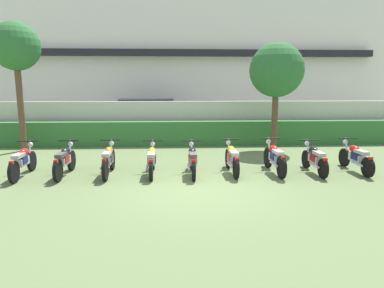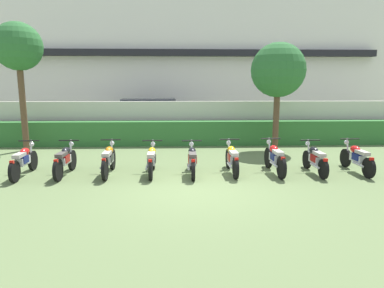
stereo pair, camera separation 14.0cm
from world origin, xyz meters
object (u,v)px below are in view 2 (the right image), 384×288
Objects in this scene: motorcycle_in_row_6 at (275,158)px; parked_car at (152,117)px; motorcycle_in_row_0 at (24,161)px; motorcycle_in_row_3 at (152,160)px; motorcycle_in_row_5 at (232,158)px; tree_near_inspector at (18,48)px; tree_far_side at (278,71)px; motorcycle_in_row_1 at (65,160)px; motorcycle_in_row_7 at (315,159)px; motorcycle_in_row_2 at (109,159)px; motorcycle_in_row_8 at (357,158)px; motorcycle_in_row_4 at (192,160)px.

parked_car is at bearing 26.92° from motorcycle_in_row_6.
motorcycle_in_row_3 is at bearing -93.11° from motorcycle_in_row_0.
parked_car is 8.36m from motorcycle_in_row_5.
tree_far_side is (10.00, -0.19, -0.83)m from tree_near_inspector.
motorcycle_in_row_6 is at bearing -90.15° from motorcycle_in_row_1.
motorcycle_in_row_7 is (5.40, -7.92, -0.50)m from parked_car.
motorcycle_in_row_5 is (2.96, -7.80, -0.49)m from parked_car.
motorcycle_in_row_1 reaches higher than motorcycle_in_row_0.
motorcycle_in_row_3 is (5.32, -3.91, -3.52)m from tree_near_inspector.
motorcycle_in_row_7 is (7.27, -0.05, -0.02)m from motorcycle_in_row_1.
motorcycle_in_row_2 is at bearing 88.47° from motorcycle_in_row_6.
tree_far_side is 5.10m from motorcycle_in_row_5.
tree_near_inspector is 1.17× the size of tree_far_side.
parked_car is 8.46m from motorcycle_in_row_0.
motorcycle_in_row_4 is at bearing 91.16° from motorcycle_in_row_8.
motorcycle_in_row_0 is at bearing 89.29° from motorcycle_in_row_4.
motorcycle_in_row_1 is (2.83, -3.91, -3.51)m from tree_near_inspector.
motorcycle_in_row_7 is (3.62, 0.02, -0.01)m from motorcycle_in_row_4.
motorcycle_in_row_3 is at bearing -36.30° from tree_near_inspector.
motorcycle_in_row_0 reaches higher than motorcycle_in_row_3.
motorcycle_in_row_1 is 2.49m from motorcycle_in_row_3.
parked_car is 6.85m from tree_near_inspector.
motorcycle_in_row_4 is at bearing 95.33° from motorcycle_in_row_5.
tree_near_inspector is at bearing 52.53° from motorcycle_in_row_3.
motorcycle_in_row_8 is (8.57, 0.03, -0.01)m from motorcycle_in_row_1.
motorcycle_in_row_0 is 3.65m from motorcycle_in_row_3.
motorcycle_in_row_8 is (4.92, 0.10, -0.00)m from motorcycle_in_row_4.
motorcycle_in_row_5 is (1.17, 0.13, 0.00)m from motorcycle_in_row_4.
parked_car reaches higher than motorcycle_in_row_4.
motorcycle_in_row_5 is (5.99, 0.08, -0.00)m from motorcycle_in_row_0.
motorcycle_in_row_6 is (2.44, 0.09, 0.02)m from motorcycle_in_row_4.
motorcycle_in_row_4 is at bearing -94.01° from motorcycle_in_row_0.
parked_car reaches higher than motorcycle_in_row_0.
motorcycle_in_row_2 is 2.42m from motorcycle_in_row_4.
motorcycle_in_row_6 reaches higher than motorcycle_in_row_8.
motorcycle_in_row_0 is at bearing 89.11° from motorcycle_in_row_3.
motorcycle_in_row_2 is at bearing -97.48° from parked_car.
tree_far_side is at bearing -40.89° from parked_car.
motorcycle_in_row_1 is 0.97× the size of motorcycle_in_row_6.
motorcycle_in_row_2 is at bearing -92.11° from motorcycle_in_row_0.
tree_near_inspector reaches higher than motorcycle_in_row_0.
tree_near_inspector is 10.35m from motorcycle_in_row_6.
tree_near_inspector reaches higher than parked_car.
parked_car reaches higher than motorcycle_in_row_7.
parked_car is 2.43× the size of motorcycle_in_row_2.
tree_far_side is 9.51m from motorcycle_in_row_0.
motorcycle_in_row_4 is 0.94× the size of motorcycle_in_row_6.
motorcycle_in_row_0 is at bearing 89.58° from motorcycle_in_row_2.
motorcycle_in_row_0 is 7.26m from motorcycle_in_row_6.
tree_far_side is 8.51m from motorcycle_in_row_1.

